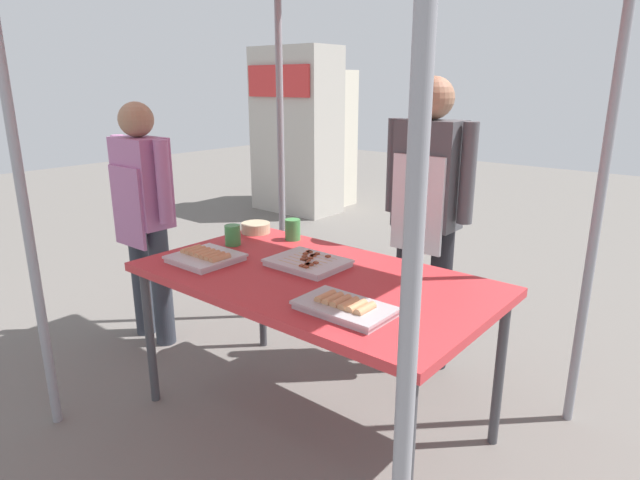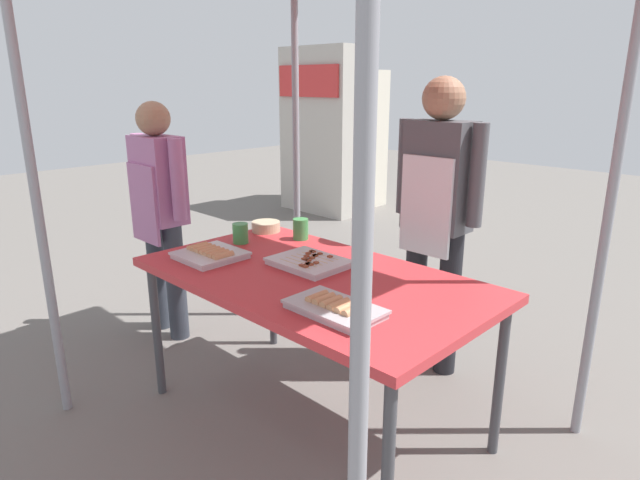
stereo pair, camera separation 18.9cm
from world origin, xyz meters
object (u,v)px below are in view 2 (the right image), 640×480
(vendor_woman, at_px, (437,204))
(condiment_bowl, at_px, (266,226))
(stall_table, at_px, (312,285))
(drink_cup_near_edge, at_px, (301,229))
(tray_meat_skewers, at_px, (309,262))
(tray_grilled_sausages, at_px, (210,254))
(tray_pork_links, at_px, (335,308))
(neighbor_stall_right, at_px, (347,138))
(drink_cup_by_wok, at_px, (240,233))
(neighbor_stall_left, at_px, (326,131))
(customer_nearby, at_px, (160,203))

(vendor_woman, bearing_deg, condiment_bowl, 32.98)
(stall_table, distance_m, drink_cup_near_edge, 0.58)
(tray_meat_skewers, height_order, vendor_woman, vendor_woman)
(tray_grilled_sausages, xyz_separation_m, drink_cup_near_edge, (0.07, 0.54, 0.04))
(stall_table, relative_size, vendor_woman, 0.99)
(stall_table, distance_m, vendor_woman, 0.89)
(tray_pork_links, bearing_deg, vendor_woman, 103.60)
(tray_pork_links, distance_m, neighbor_stall_right, 5.34)
(tray_meat_skewers, relative_size, drink_cup_by_wok, 3.23)
(vendor_woman, distance_m, neighbor_stall_left, 3.98)
(neighbor_stall_left, bearing_deg, tray_meat_skewers, -47.23)
(tray_grilled_sausages, xyz_separation_m, vendor_woman, (0.61, 1.03, 0.18))
(tray_grilled_sausages, bearing_deg, customer_nearby, 165.86)
(drink_cup_near_edge, height_order, vendor_woman, vendor_woman)
(drink_cup_by_wok, bearing_deg, vendor_woman, 46.93)
(stall_table, height_order, drink_cup_by_wok, drink_cup_by_wok)
(condiment_bowl, relative_size, drink_cup_near_edge, 1.44)
(customer_nearby, bearing_deg, tray_meat_skewers, 2.31)
(condiment_bowl, xyz_separation_m, drink_cup_near_edge, (0.26, 0.03, 0.03))
(customer_nearby, height_order, neighbor_stall_right, neighbor_stall_right)
(drink_cup_by_wok, xyz_separation_m, customer_nearby, (-0.73, -0.06, 0.06))
(tray_pork_links, bearing_deg, stall_table, 146.45)
(condiment_bowl, height_order, drink_cup_by_wok, drink_cup_by_wok)
(customer_nearby, bearing_deg, stall_table, -0.92)
(tray_pork_links, xyz_separation_m, neighbor_stall_left, (-3.41, 3.51, 0.23))
(neighbor_stall_right, bearing_deg, condiment_bowl, -54.76)
(stall_table, bearing_deg, neighbor_stall_left, 133.01)
(condiment_bowl, relative_size, drink_cup_by_wok, 1.53)
(tray_grilled_sausages, height_order, vendor_woman, vendor_woman)
(tray_meat_skewers, bearing_deg, stall_table, -38.17)
(tray_grilled_sausages, bearing_deg, condiment_bowl, 110.12)
(customer_nearby, bearing_deg, drink_cup_near_edge, 20.12)
(drink_cup_near_edge, bearing_deg, tray_grilled_sausages, -97.60)
(stall_table, xyz_separation_m, vendor_woman, (0.10, 0.84, 0.26))
(drink_cup_near_edge, xyz_separation_m, neighbor_stall_right, (-2.71, 3.44, 0.06))
(tray_grilled_sausages, distance_m, neighbor_stall_left, 4.30)
(tray_grilled_sausages, relative_size, neighbor_stall_right, 0.17)
(drink_cup_near_edge, bearing_deg, stall_table, -38.47)
(tray_pork_links, height_order, drink_cup_near_edge, drink_cup_near_edge)
(neighbor_stall_right, bearing_deg, tray_meat_skewers, -50.53)
(drink_cup_by_wok, bearing_deg, tray_pork_links, -17.82)
(tray_grilled_sausages, distance_m, tray_meat_skewers, 0.50)
(drink_cup_by_wok, height_order, vendor_woman, vendor_woman)
(stall_table, xyz_separation_m, tray_grilled_sausages, (-0.52, -0.19, 0.07))
(tray_meat_skewers, bearing_deg, tray_grilled_sausages, -148.46)
(tray_grilled_sausages, distance_m, customer_nearby, 0.86)
(drink_cup_near_edge, bearing_deg, tray_meat_skewers, -38.54)
(drink_cup_near_edge, distance_m, drink_cup_by_wok, 0.33)
(condiment_bowl, relative_size, vendor_woman, 0.10)
(tray_pork_links, height_order, neighbor_stall_right, neighbor_stall_right)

